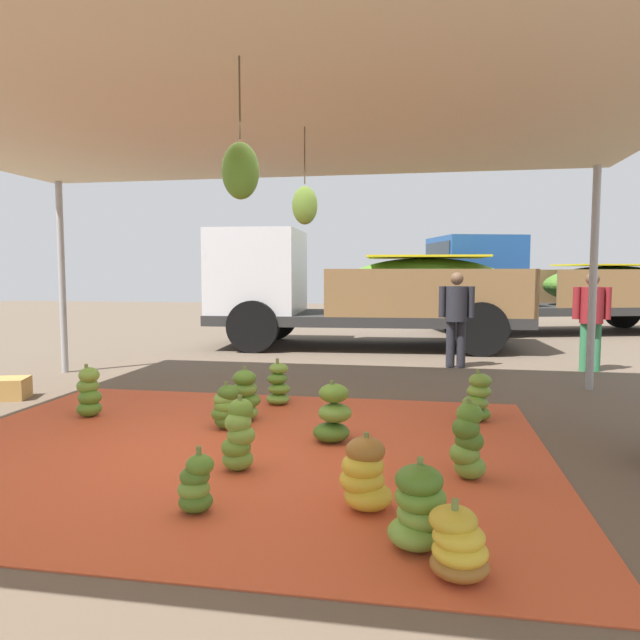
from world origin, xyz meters
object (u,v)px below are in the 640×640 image
object	(u,v)px
banana_bunch_7	(420,509)
banana_bunch_11	(365,475)
banana_bunch_6	(226,408)
banana_bunch_0	(468,443)
banana_bunch_1	(477,399)
worker_1	(456,312)
banana_bunch_3	(196,485)
cargo_truck_far	(554,286)
banana_bunch_10	(245,397)
banana_bunch_2	(278,385)
cargo_truck_main	(356,288)
banana_bunch_8	(89,393)
worker_0	(591,314)
banana_bunch_9	(333,415)
banana_bunch_4	(458,545)
banana_bunch_5	(239,437)
crate_1	(9,388)

from	to	relation	value
banana_bunch_7	banana_bunch_11	bearing A→B (deg)	125.98
banana_bunch_6	banana_bunch_11	xyz separation A→B (m)	(1.54, -1.71, 0.02)
banana_bunch_0	banana_bunch_6	bearing A→B (deg)	155.39
banana_bunch_1	worker_1	bearing A→B (deg)	90.80
banana_bunch_3	banana_bunch_6	world-z (taller)	banana_bunch_6
banana_bunch_3	cargo_truck_far	xyz separation A→B (m)	(4.64, 12.12, 1.00)
banana_bunch_10	worker_1	world-z (taller)	worker_1
banana_bunch_2	cargo_truck_main	distance (m)	5.52
cargo_truck_main	banana_bunch_8	bearing A→B (deg)	-108.47
banana_bunch_8	worker_0	size ratio (longest dim) A/B	0.37
worker_0	banana_bunch_6	bearing A→B (deg)	-136.49
banana_bunch_9	cargo_truck_main	bearing A→B (deg)	95.00
worker_1	worker_0	bearing A→B (deg)	0.49
banana_bunch_1	banana_bunch_2	bearing A→B (deg)	170.73
banana_bunch_7	banana_bunch_9	bearing A→B (deg)	112.12
banana_bunch_2	banana_bunch_9	size ratio (longest dim) A/B	0.96
banana_bunch_0	banana_bunch_11	distance (m)	0.98
banana_bunch_0	banana_bunch_3	distance (m)	1.99
banana_bunch_4	banana_bunch_6	world-z (taller)	banana_bunch_6
banana_bunch_6	banana_bunch_10	world-z (taller)	banana_bunch_10
banana_bunch_3	banana_bunch_9	world-z (taller)	banana_bunch_9
banana_bunch_5	worker_1	world-z (taller)	worker_1
banana_bunch_5	banana_bunch_9	size ratio (longest dim) A/B	1.06
banana_bunch_10	banana_bunch_7	bearing A→B (deg)	-54.51
banana_bunch_4	crate_1	size ratio (longest dim) A/B	1.00
worker_1	crate_1	bearing A→B (deg)	-148.58
banana_bunch_5	banana_bunch_2	bearing A→B (deg)	96.44
banana_bunch_8	cargo_truck_main	world-z (taller)	cargo_truck_main
banana_bunch_1	banana_bunch_6	xyz separation A→B (m)	(-2.46, -0.76, -0.02)
banana_bunch_8	worker_0	world-z (taller)	worker_0
cargo_truck_far	banana_bunch_9	bearing A→B (deg)	-111.03
banana_bunch_0	banana_bunch_9	world-z (taller)	banana_bunch_0
banana_bunch_1	banana_bunch_7	bearing A→B (deg)	-100.78
banana_bunch_4	cargo_truck_main	world-z (taller)	cargo_truck_main
banana_bunch_4	worker_0	size ratio (longest dim) A/B	0.28
banana_bunch_7	cargo_truck_main	bearing A→B (deg)	99.02
banana_bunch_6	worker_0	bearing A→B (deg)	43.51
banana_bunch_0	banana_bunch_3	bearing A→B (deg)	-152.37
worker_1	banana_bunch_9	bearing A→B (deg)	-106.36
banana_bunch_4	banana_bunch_8	xyz separation A→B (m)	(-3.70, 2.70, 0.08)
cargo_truck_main	banana_bunch_5	bearing A→B (deg)	-90.07
banana_bunch_5	banana_bunch_6	bearing A→B (deg)	113.66
banana_bunch_0	banana_bunch_9	bearing A→B (deg)	145.56
worker_0	banana_bunch_3	bearing A→B (deg)	-122.79
banana_bunch_2	banana_bunch_3	bearing A→B (deg)	-85.71
crate_1	banana_bunch_0	bearing A→B (deg)	-19.52
banana_bunch_0	banana_bunch_5	size ratio (longest dim) A/B	1.03
banana_bunch_7	worker_0	world-z (taller)	worker_0
banana_bunch_9	crate_1	world-z (taller)	banana_bunch_9
banana_bunch_9	banana_bunch_11	size ratio (longest dim) A/B	1.12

